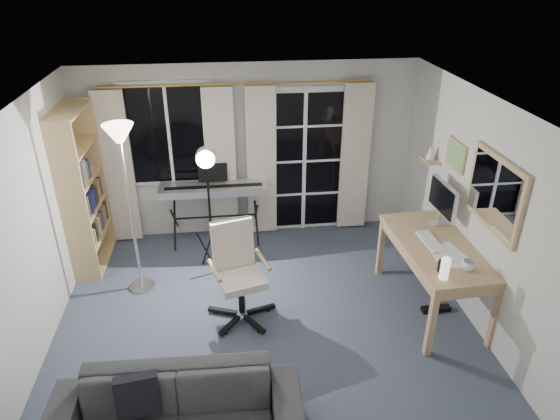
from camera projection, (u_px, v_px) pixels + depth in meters
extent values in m
cube|color=#3A4255|center=(265.00, 316.00, 5.59)|extent=(4.50, 4.00, 0.02)
cube|color=white|center=(169.00, 134.00, 6.53)|extent=(1.20, 0.06, 1.40)
cube|color=black|center=(169.00, 135.00, 6.51)|extent=(1.10, 0.02, 1.30)
cube|color=white|center=(169.00, 135.00, 6.50)|extent=(0.04, 0.03, 1.30)
cube|color=white|center=(304.00, 162.00, 6.94)|extent=(1.32, 0.06, 2.11)
cube|color=black|center=(283.00, 164.00, 6.88)|extent=(0.55, 0.02, 1.95)
cube|color=black|center=(325.00, 162.00, 6.95)|extent=(0.55, 0.02, 1.95)
cube|color=white|center=(304.00, 163.00, 6.91)|extent=(0.05, 0.04, 2.05)
cube|color=white|center=(304.00, 194.00, 7.13)|extent=(1.15, 0.03, 0.03)
cube|color=white|center=(304.00, 161.00, 6.90)|extent=(1.15, 0.03, 0.03)
cube|color=white|center=(305.00, 126.00, 6.67)|extent=(1.15, 0.03, 0.03)
cylinder|color=gold|center=(236.00, 84.00, 6.26)|extent=(3.50, 0.03, 0.03)
cube|color=beige|center=(118.00, 169.00, 6.56)|extent=(0.40, 0.07, 2.10)
cube|color=beige|center=(221.00, 165.00, 6.71)|extent=(0.40, 0.07, 2.10)
cube|color=beige|center=(261.00, 163.00, 6.77)|extent=(0.40, 0.07, 2.10)
cube|color=beige|center=(355.00, 159.00, 6.91)|extent=(0.40, 0.07, 2.10)
cube|color=tan|center=(73.00, 208.00, 5.68)|extent=(0.33, 0.04, 2.05)
cube|color=tan|center=(92.00, 176.00, 6.50)|extent=(0.33, 0.04, 2.05)
cube|color=tan|center=(70.00, 191.00, 6.07)|extent=(0.05, 0.92, 2.05)
cube|color=tan|center=(97.00, 260.00, 6.54)|extent=(0.35, 0.93, 0.03)
cube|color=tan|center=(92.00, 235.00, 6.37)|extent=(0.35, 0.93, 0.03)
cube|color=tan|center=(86.00, 207.00, 6.19)|extent=(0.35, 0.93, 0.03)
cube|color=tan|center=(80.00, 179.00, 6.01)|extent=(0.35, 0.93, 0.03)
cube|color=tan|center=(74.00, 148.00, 5.83)|extent=(0.35, 0.93, 0.03)
cube|color=tan|center=(67.00, 111.00, 5.63)|extent=(0.35, 0.93, 0.03)
cube|color=silver|center=(84.00, 240.00, 5.97)|extent=(0.23, 0.07, 0.26)
cube|color=#A68945|center=(86.00, 238.00, 6.07)|extent=(0.23, 0.05, 0.21)
cube|color=#313131|center=(88.00, 233.00, 6.14)|extent=(0.23, 0.04, 0.24)
cube|color=#A68945|center=(89.00, 228.00, 6.19)|extent=(0.23, 0.04, 0.31)
cube|color=silver|center=(91.00, 227.00, 6.28)|extent=(0.23, 0.06, 0.24)
cube|color=#C37737|center=(92.00, 223.00, 6.36)|extent=(0.23, 0.04, 0.25)
cube|color=#34339A|center=(94.00, 220.00, 6.43)|extent=(0.23, 0.05, 0.25)
cube|color=#A68945|center=(95.00, 217.00, 6.51)|extent=(0.23, 0.04, 0.24)
cube|color=#C37737|center=(97.00, 214.00, 6.57)|extent=(0.23, 0.06, 0.24)
cube|color=#313131|center=(98.00, 210.00, 6.65)|extent=(0.23, 0.03, 0.27)
cube|color=#34339A|center=(77.00, 210.00, 5.79)|extent=(0.23, 0.04, 0.28)
cube|color=#313131|center=(79.00, 208.00, 5.85)|extent=(0.23, 0.06, 0.27)
cube|color=#313131|center=(82.00, 205.00, 5.95)|extent=(0.23, 0.04, 0.24)
cube|color=#34339A|center=(83.00, 203.00, 6.03)|extent=(0.23, 0.04, 0.22)
cube|color=#34339A|center=(85.00, 200.00, 6.09)|extent=(0.23, 0.04, 0.24)
cube|color=#313131|center=(86.00, 195.00, 6.15)|extent=(0.23, 0.04, 0.28)
cube|color=#313131|center=(88.00, 195.00, 6.22)|extent=(0.23, 0.05, 0.22)
cube|color=#C8794B|center=(90.00, 191.00, 6.30)|extent=(0.23, 0.05, 0.24)
cube|color=#A68945|center=(91.00, 188.00, 6.37)|extent=(0.23, 0.03, 0.25)
cube|color=#313131|center=(92.00, 186.00, 6.43)|extent=(0.23, 0.03, 0.24)
cube|color=#C37737|center=(71.00, 179.00, 5.61)|extent=(0.23, 0.04, 0.29)
cube|color=#313131|center=(73.00, 179.00, 5.69)|extent=(0.23, 0.03, 0.22)
cube|color=silver|center=(74.00, 173.00, 5.73)|extent=(0.23, 0.04, 0.31)
cube|color=silver|center=(76.00, 172.00, 5.81)|extent=(0.23, 0.04, 0.28)
cube|color=#A68945|center=(78.00, 171.00, 5.88)|extent=(0.23, 0.04, 0.23)
cube|color=#34339A|center=(80.00, 169.00, 5.95)|extent=(0.23, 0.05, 0.24)
cylinder|color=#B2B2B7|center=(142.00, 286.00, 6.05)|extent=(0.36, 0.36, 0.03)
cylinder|color=#B2B2B7|center=(131.00, 216.00, 5.61)|extent=(0.04, 0.04, 1.90)
cone|color=#FFE5B2|center=(119.00, 133.00, 5.17)|extent=(0.39, 0.39, 0.19)
cylinder|color=black|center=(175.00, 219.00, 6.79)|extent=(0.03, 0.70, 0.63)
cylinder|color=black|center=(175.00, 219.00, 6.79)|extent=(0.03, 0.70, 0.63)
cylinder|color=black|center=(256.00, 214.00, 6.91)|extent=(0.03, 0.70, 0.63)
cylinder|color=black|center=(256.00, 214.00, 6.91)|extent=(0.03, 0.70, 0.63)
cylinder|color=black|center=(216.00, 217.00, 6.85)|extent=(1.11, 0.03, 0.03)
cube|color=silver|center=(214.00, 189.00, 6.66)|extent=(1.44, 0.37, 0.10)
cube|color=white|center=(214.00, 189.00, 6.56)|extent=(1.33, 0.16, 0.02)
cube|color=black|center=(214.00, 187.00, 6.60)|extent=(1.29, 0.09, 0.01)
cube|color=black|center=(213.00, 173.00, 6.67)|extent=(0.39, 0.08, 0.24)
cylinder|color=black|center=(222.00, 249.00, 6.25)|extent=(0.03, 0.27, 0.68)
cylinder|color=black|center=(208.00, 246.00, 6.32)|extent=(0.23, 0.15, 0.69)
cylinder|color=black|center=(208.00, 254.00, 6.15)|extent=(0.23, 0.14, 0.69)
cylinder|color=black|center=(209.00, 202.00, 5.93)|extent=(0.03, 0.03, 1.18)
cylinder|color=silver|center=(206.00, 157.00, 5.62)|extent=(0.23, 0.13, 0.23)
cylinder|color=white|center=(205.00, 160.00, 5.55)|extent=(0.20, 0.03, 0.20)
cube|color=black|center=(261.00, 309.00, 5.61)|extent=(0.33, 0.14, 0.04)
cylinder|color=black|center=(268.00, 309.00, 5.65)|extent=(0.06, 0.06, 0.05)
cube|color=black|center=(242.00, 301.00, 5.73)|extent=(0.07, 0.33, 0.04)
cylinder|color=black|center=(242.00, 298.00, 5.82)|extent=(0.06, 0.06, 0.05)
cube|color=black|center=(222.00, 311.00, 5.58)|extent=(0.33, 0.17, 0.04)
cylinder|color=black|center=(216.00, 311.00, 5.61)|extent=(0.06, 0.06, 0.05)
cube|color=black|center=(230.00, 326.00, 5.36)|extent=(0.25, 0.29, 0.04)
cylinder|color=black|center=(225.00, 331.00, 5.31)|extent=(0.06, 0.06, 0.05)
cube|color=black|center=(254.00, 324.00, 5.38)|extent=(0.23, 0.31, 0.04)
cylinder|color=black|center=(259.00, 330.00, 5.33)|extent=(0.06, 0.06, 0.05)
cylinder|color=black|center=(241.00, 296.00, 5.42)|extent=(0.08, 0.08, 0.41)
cube|color=beige|center=(240.00, 279.00, 5.32)|extent=(0.58, 0.58, 0.08)
cube|color=beige|center=(233.00, 244.00, 5.36)|extent=(0.47, 0.24, 0.54)
cube|color=black|center=(231.00, 240.00, 5.39)|extent=(0.45, 0.21, 0.50)
cylinder|color=tan|center=(214.00, 270.00, 5.17)|extent=(0.15, 0.41, 0.05)
cylinder|color=tan|center=(263.00, 260.00, 5.35)|extent=(0.15, 0.41, 0.05)
cube|color=#A48754|center=(438.00, 246.00, 5.37)|extent=(0.83, 1.57, 0.04)
cube|color=#A48754|center=(437.00, 252.00, 5.40)|extent=(0.79, 1.52, 0.11)
cube|color=#A48754|center=(431.00, 323.00, 4.87)|extent=(0.07, 0.07, 0.78)
cube|color=#A48754|center=(496.00, 316.00, 4.97)|extent=(0.07, 0.07, 0.78)
cube|color=#A48754|center=(381.00, 247.00, 6.14)|extent=(0.07, 0.07, 0.78)
cube|color=#A48754|center=(433.00, 242.00, 6.24)|extent=(0.07, 0.07, 0.78)
cube|color=silver|center=(439.00, 223.00, 5.77)|extent=(0.20, 0.14, 0.02)
cube|color=silver|center=(441.00, 212.00, 5.71)|extent=(0.05, 0.03, 0.24)
cube|color=silver|center=(443.00, 198.00, 5.63)|extent=(0.06, 0.59, 0.37)
cube|color=black|center=(441.00, 198.00, 5.62)|extent=(0.03, 0.55, 0.33)
cube|color=white|center=(430.00, 241.00, 5.40)|extent=(0.17, 0.47, 0.02)
cube|color=white|center=(439.00, 258.00, 5.10)|extent=(0.07, 0.11, 0.02)
cube|color=white|center=(449.00, 251.00, 5.23)|extent=(0.30, 0.37, 0.01)
cube|color=white|center=(456.00, 263.00, 5.03)|extent=(0.24, 0.17, 0.00)
cube|color=black|center=(441.00, 266.00, 4.87)|extent=(0.06, 0.05, 0.13)
cylinder|color=white|center=(445.00, 269.00, 4.75)|extent=(0.09, 0.09, 0.22)
cube|color=black|center=(436.00, 309.00, 5.64)|extent=(0.33, 0.10, 0.05)
imported|color=silver|center=(469.00, 264.00, 4.90)|extent=(0.14, 0.11, 0.13)
cube|color=tan|center=(495.00, 193.00, 4.81)|extent=(0.04, 0.94, 0.74)
cube|color=white|center=(493.00, 193.00, 4.80)|extent=(0.01, 0.84, 0.64)
cube|color=tan|center=(456.00, 155.00, 5.58)|extent=(0.03, 0.42, 0.32)
cube|color=#4D9B84|center=(455.00, 155.00, 5.58)|extent=(0.00, 0.36, 0.26)
cube|color=tan|center=(430.00, 160.00, 6.13)|extent=(0.16, 0.30, 0.02)
cone|color=beige|center=(431.00, 153.00, 6.08)|extent=(0.12, 0.12, 0.15)
imported|color=#272729|center=(174.00, 409.00, 3.94)|extent=(2.06, 0.66, 0.80)
cube|color=black|center=(137.00, 396.00, 3.97)|extent=(0.37, 0.23, 0.36)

